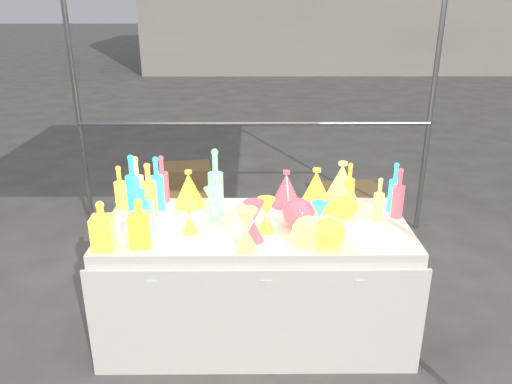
{
  "coord_description": "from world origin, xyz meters",
  "views": [
    {
      "loc": [
        -0.02,
        -2.69,
        2.0
      ],
      "look_at": [
        0.0,
        0.0,
        0.95
      ],
      "focal_mm": 35.0,
      "sensor_mm": 36.0,
      "label": 1
    }
  ],
  "objects_px": {
    "display_table": "(256,279)",
    "hourglass_0": "(266,215)",
    "cardboard_box_closed": "(186,183)",
    "bottle_0": "(120,188)",
    "globe_0": "(328,235)",
    "decanter_0": "(102,225)",
    "lampshade_0": "(189,188)"
  },
  "relations": [
    {
      "from": "display_table",
      "to": "hourglass_0",
      "type": "height_order",
      "value": "hourglass_0"
    },
    {
      "from": "cardboard_box_closed",
      "to": "bottle_0",
      "type": "height_order",
      "value": "bottle_0"
    },
    {
      "from": "display_table",
      "to": "hourglass_0",
      "type": "relative_size",
      "value": 9.04
    },
    {
      "from": "bottle_0",
      "to": "globe_0",
      "type": "distance_m",
      "value": 1.35
    },
    {
      "from": "display_table",
      "to": "decanter_0",
      "type": "xyz_separation_m",
      "value": [
        -0.81,
        -0.3,
        0.51
      ]
    },
    {
      "from": "lampshade_0",
      "to": "display_table",
      "type": "bearing_deg",
      "value": -38.4
    },
    {
      "from": "decanter_0",
      "to": "lampshade_0",
      "type": "bearing_deg",
      "value": 53.92
    },
    {
      "from": "cardboard_box_closed",
      "to": "bottle_0",
      "type": "xyz_separation_m",
      "value": [
        -0.13,
        -1.99,
        0.7
      ]
    },
    {
      "from": "display_table",
      "to": "decanter_0",
      "type": "bearing_deg",
      "value": -159.56
    },
    {
      "from": "hourglass_0",
      "to": "decanter_0",
      "type": "bearing_deg",
      "value": -166.77
    },
    {
      "from": "globe_0",
      "to": "display_table",
      "type": "bearing_deg",
      "value": 142.37
    },
    {
      "from": "cardboard_box_closed",
      "to": "hourglass_0",
      "type": "height_order",
      "value": "hourglass_0"
    },
    {
      "from": "bottle_0",
      "to": "globe_0",
      "type": "relative_size",
      "value": 1.53
    },
    {
      "from": "bottle_0",
      "to": "lampshade_0",
      "type": "bearing_deg",
      "value": 6.86
    },
    {
      "from": "display_table",
      "to": "globe_0",
      "type": "xyz_separation_m",
      "value": [
        0.38,
        -0.3,
        0.45
      ]
    },
    {
      "from": "display_table",
      "to": "cardboard_box_closed",
      "type": "bearing_deg",
      "value": 107.99
    },
    {
      "from": "globe_0",
      "to": "lampshade_0",
      "type": "bearing_deg",
      "value": 144.14
    },
    {
      "from": "display_table",
      "to": "cardboard_box_closed",
      "type": "height_order",
      "value": "display_table"
    },
    {
      "from": "bottle_0",
      "to": "lampshade_0",
      "type": "distance_m",
      "value": 0.43
    },
    {
      "from": "display_table",
      "to": "hourglass_0",
      "type": "bearing_deg",
      "value": -60.1
    },
    {
      "from": "cardboard_box_closed",
      "to": "lampshade_0",
      "type": "xyz_separation_m",
      "value": [
        0.3,
        -1.93,
        0.68
      ]
    },
    {
      "from": "cardboard_box_closed",
      "to": "hourglass_0",
      "type": "xyz_separation_m",
      "value": [
        0.78,
        -2.32,
        0.66
      ]
    },
    {
      "from": "display_table",
      "to": "globe_0",
      "type": "relative_size",
      "value": 9.88
    },
    {
      "from": "display_table",
      "to": "bottle_0",
      "type": "bearing_deg",
      "value": 164.34
    },
    {
      "from": "cardboard_box_closed",
      "to": "decanter_0",
      "type": "distance_m",
      "value": 2.62
    },
    {
      "from": "display_table",
      "to": "lampshade_0",
      "type": "relative_size",
      "value": 7.76
    },
    {
      "from": "hourglass_0",
      "to": "globe_0",
      "type": "distance_m",
      "value": 0.38
    },
    {
      "from": "bottle_0",
      "to": "decanter_0",
      "type": "distance_m",
      "value": 0.54
    },
    {
      "from": "cardboard_box_closed",
      "to": "decanter_0",
      "type": "relative_size",
      "value": 1.89
    },
    {
      "from": "bottle_0",
      "to": "hourglass_0",
      "type": "relative_size",
      "value": 1.4
    },
    {
      "from": "bottle_0",
      "to": "hourglass_0",
      "type": "height_order",
      "value": "bottle_0"
    },
    {
      "from": "cardboard_box_closed",
      "to": "decanter_0",
      "type": "bearing_deg",
      "value": -99.84
    }
  ]
}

